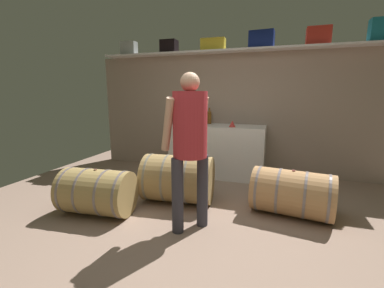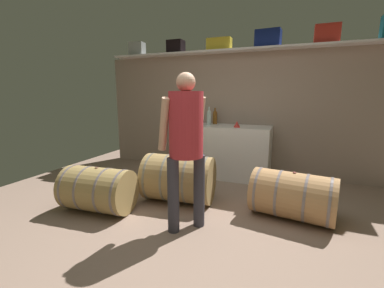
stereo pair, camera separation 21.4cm
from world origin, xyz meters
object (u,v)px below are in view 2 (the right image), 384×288
(toolcase_yellow, at_px, (219,44))
(wine_bottle_amber, at_px, (215,117))
(wine_barrel_near, at_px, (179,178))
(wine_glass, at_px, (182,119))
(toolcase_red, at_px, (327,34))
(toolcase_grey, at_px, (137,49))
(wine_bottle_clear, at_px, (209,117))
(winemaker_pouring, at_px, (186,136))
(work_cabinet, at_px, (222,151))
(wine_barrel_far, at_px, (293,195))
(red_funnel, at_px, (237,124))
(toolcase_black, at_px, (176,47))
(toolcase_navy, at_px, (268,39))
(wine_barrel_flank, at_px, (98,189))

(toolcase_yellow, xyz_separation_m, wine_bottle_amber, (-0.04, -0.04, -1.26))
(wine_barrel_near, bearing_deg, wine_glass, 106.21)
(toolcase_red, bearing_deg, toolcase_grey, -179.56)
(wine_bottle_clear, height_order, winemaker_pouring, winemaker_pouring)
(work_cabinet, bearing_deg, wine_barrel_far, -46.66)
(toolcase_grey, height_order, red_funnel, toolcase_grey)
(wine_bottle_clear, relative_size, winemaker_pouring, 0.19)
(wine_bottle_amber, bearing_deg, toolcase_red, 1.26)
(toolcase_yellow, bearing_deg, toolcase_red, -0.60)
(toolcase_black, xyz_separation_m, work_cabinet, (1.00, -0.23, -1.85))
(toolcase_red, height_order, wine_barrel_near, toolcase_red)
(toolcase_grey, relative_size, wine_glass, 2.17)
(winemaker_pouring, bearing_deg, toolcase_black, 70.54)
(toolcase_red, distance_m, work_cabinet, 2.42)
(toolcase_navy, bearing_deg, toolcase_grey, -175.62)
(toolcase_black, distance_m, wine_barrel_far, 3.34)
(toolcase_red, bearing_deg, wine_barrel_near, -138.42)
(wine_barrel_near, height_order, winemaker_pouring, winemaker_pouring)
(wine_barrel_far, bearing_deg, wine_barrel_near, -169.99)
(wine_barrel_near, bearing_deg, wine_barrel_far, -4.04)
(toolcase_grey, relative_size, work_cabinet, 0.18)
(winemaker_pouring, bearing_deg, wine_barrel_flank, 133.86)
(toolcase_navy, bearing_deg, wine_bottle_amber, -173.13)
(wine_barrel_flank, bearing_deg, toolcase_navy, 47.15)
(work_cabinet, relative_size, wine_bottle_amber, 5.60)
(work_cabinet, bearing_deg, wine_glass, -170.18)
(toolcase_grey, bearing_deg, wine_barrel_far, -30.12)
(toolcase_red, height_order, wine_glass, toolcase_red)
(toolcase_yellow, distance_m, toolcase_red, 1.68)
(toolcase_yellow, bearing_deg, toolcase_black, 179.40)
(red_funnel, bearing_deg, winemaker_pouring, -94.70)
(toolcase_grey, height_order, wine_barrel_near, toolcase_grey)
(wine_bottle_amber, relative_size, wine_barrel_near, 0.30)
(wine_bottle_amber, bearing_deg, toolcase_grey, 178.68)
(toolcase_grey, bearing_deg, toolcase_black, -3.88)
(toolcase_yellow, distance_m, work_cabinet, 1.86)
(red_funnel, xyz_separation_m, wine_barrel_far, (0.92, -1.11, -0.68))
(wine_barrel_far, bearing_deg, toolcase_red, 86.51)
(wine_bottle_clear, height_order, red_funnel, wine_bottle_clear)
(wine_glass, relative_size, wine_barrel_flank, 0.15)
(work_cabinet, bearing_deg, wine_barrel_flank, -118.25)
(toolcase_navy, distance_m, wine_bottle_amber, 1.56)
(wine_bottle_amber, bearing_deg, wine_barrel_near, -91.68)
(toolcase_black, xyz_separation_m, wine_barrel_near, (0.75, -1.54, -1.98))
(wine_bottle_clear, distance_m, wine_glass, 0.49)
(wine_barrel_flank, bearing_deg, wine_barrel_far, 12.25)
(wine_barrel_far, bearing_deg, toolcase_navy, 118.16)
(toolcase_grey, height_order, toolcase_black, toolcase_grey)
(toolcase_red, bearing_deg, wine_bottle_clear, -171.02)
(wine_glass, xyz_separation_m, wine_barrel_far, (1.92, -1.14, -0.72))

